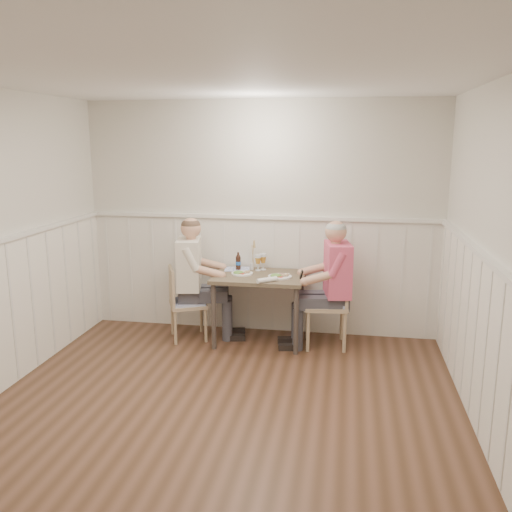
# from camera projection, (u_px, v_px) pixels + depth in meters

# --- Properties ---
(ground_plane) EXTENTS (4.50, 4.50, 0.00)m
(ground_plane) POSITION_uv_depth(u_px,v_px,m) (214.00, 426.00, 4.18)
(ground_plane) COLOR #462D1B
(room_shell) EXTENTS (4.04, 4.54, 2.60)m
(room_shell) POSITION_uv_depth(u_px,v_px,m) (210.00, 232.00, 3.87)
(room_shell) COLOR beige
(room_shell) RESTS_ON ground
(wainscot) EXTENTS (4.00, 4.49, 1.34)m
(wainscot) POSITION_uv_depth(u_px,v_px,m) (232.00, 313.00, 4.70)
(wainscot) COLOR silver
(wainscot) RESTS_ON ground
(dining_table) EXTENTS (0.96, 0.70, 0.75)m
(dining_table) POSITION_uv_depth(u_px,v_px,m) (259.00, 284.00, 5.81)
(dining_table) COLOR brown
(dining_table) RESTS_ON ground
(chair_right) EXTENTS (0.48, 0.48, 0.93)m
(chair_right) POSITION_uv_depth(u_px,v_px,m) (332.00, 300.00, 5.72)
(chair_right) COLOR tan
(chair_right) RESTS_ON ground
(chair_left) EXTENTS (0.51, 0.51, 0.81)m
(chair_left) POSITION_uv_depth(u_px,v_px,m) (184.00, 300.00, 5.94)
(chair_left) COLOR tan
(chair_left) RESTS_ON ground
(man_in_pink) EXTENTS (0.69, 0.49, 1.38)m
(man_in_pink) POSITION_uv_depth(u_px,v_px,m) (333.00, 294.00, 5.68)
(man_in_pink) COLOR #3F3F47
(man_in_pink) RESTS_ON ground
(diner_cream) EXTENTS (0.69, 0.50, 1.37)m
(diner_cream) POSITION_uv_depth(u_px,v_px,m) (193.00, 288.00, 5.94)
(diner_cream) COLOR #3F3F47
(diner_cream) RESTS_ON ground
(plate_man) EXTENTS (0.25, 0.25, 0.06)m
(plate_man) POSITION_uv_depth(u_px,v_px,m) (279.00, 276.00, 5.68)
(plate_man) COLOR white
(plate_man) RESTS_ON dining_table
(plate_diner) EXTENTS (0.23, 0.23, 0.06)m
(plate_diner) POSITION_uv_depth(u_px,v_px,m) (241.00, 273.00, 5.82)
(plate_diner) COLOR white
(plate_diner) RESTS_ON dining_table
(beer_glass_a) EXTENTS (0.07, 0.07, 0.18)m
(beer_glass_a) POSITION_uv_depth(u_px,v_px,m) (263.00, 259.00, 6.00)
(beer_glass_a) COLOR silver
(beer_glass_a) RESTS_ON dining_table
(beer_glass_b) EXTENTS (0.07, 0.07, 0.18)m
(beer_glass_b) POSITION_uv_depth(u_px,v_px,m) (258.00, 260.00, 5.96)
(beer_glass_b) COLOR silver
(beer_glass_b) RESTS_ON dining_table
(beer_bottle) EXTENTS (0.06, 0.06, 0.20)m
(beer_bottle) POSITION_uv_depth(u_px,v_px,m) (238.00, 262.00, 6.00)
(beer_bottle) COLOR black
(beer_bottle) RESTS_ON dining_table
(rolled_napkin) EXTENTS (0.20, 0.18, 0.05)m
(rolled_napkin) POSITION_uv_depth(u_px,v_px,m) (267.00, 280.00, 5.49)
(rolled_napkin) COLOR white
(rolled_napkin) RESTS_ON dining_table
(grass_vase) EXTENTS (0.04, 0.04, 0.35)m
(grass_vase) POSITION_uv_depth(u_px,v_px,m) (252.00, 256.00, 6.00)
(grass_vase) COLOR silver
(grass_vase) RESTS_ON dining_table
(gingham_mat) EXTENTS (0.31, 0.26, 0.01)m
(gingham_mat) POSITION_uv_depth(u_px,v_px,m) (237.00, 269.00, 6.05)
(gingham_mat) COLOR #5F74C1
(gingham_mat) RESTS_ON dining_table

